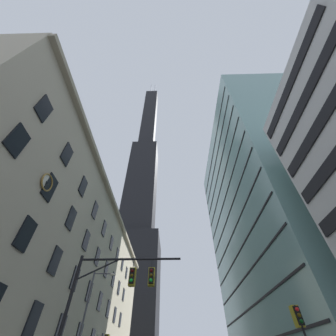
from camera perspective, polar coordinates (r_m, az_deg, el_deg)
station_building at (r=38.28m, az=-28.58°, el=-24.85°), size 14.68×56.71×22.67m
dark_skyscraper at (r=117.80m, az=-7.96°, el=-10.46°), size 24.09×24.09×224.18m
glass_office_midrise at (r=49.03m, az=27.17°, el=-11.26°), size 19.04×38.32×49.13m
traffic_signal_mast at (r=14.88m, az=-14.30°, el=-29.85°), size 6.83×0.63×6.75m
traffic_light_near_right at (r=16.20m, az=32.70°, el=-32.23°), size 0.40×0.63×3.94m
street_lamppost at (r=24.44m, az=-21.26°, el=-33.35°), size 2.30×0.32×8.52m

